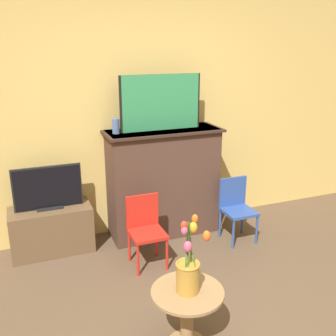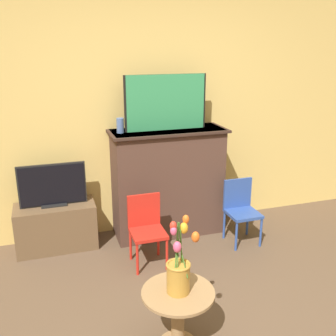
# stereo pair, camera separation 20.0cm
# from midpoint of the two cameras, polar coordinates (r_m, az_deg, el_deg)

# --- Properties ---
(wall_back) EXTENTS (8.00, 0.06, 2.70)m
(wall_back) POSITION_cam_midpoint_polar(r_m,az_deg,el_deg) (4.07, -5.26, 9.16)
(wall_back) COLOR #E0BC66
(wall_back) RESTS_ON ground
(fireplace_mantel) EXTENTS (1.18, 0.45, 1.12)m
(fireplace_mantel) POSITION_cam_midpoint_polar(r_m,az_deg,el_deg) (4.09, -2.10, -1.97)
(fireplace_mantel) COLOR #4C3328
(fireplace_mantel) RESTS_ON ground
(painting) EXTENTS (0.83, 0.03, 0.54)m
(painting) POSITION_cam_midpoint_polar(r_m,az_deg,el_deg) (3.89, -2.52, 9.46)
(painting) COLOR black
(painting) RESTS_ON fireplace_mantel
(mantel_candle) EXTENTS (0.07, 0.07, 0.14)m
(mantel_candle) POSITION_cam_midpoint_polar(r_m,az_deg,el_deg) (3.79, -9.08, 6.00)
(mantel_candle) COLOR #4C6699
(mantel_candle) RESTS_ON fireplace_mantel
(tv_stand) EXTENTS (0.76, 0.36, 0.45)m
(tv_stand) POSITION_cam_midpoint_polar(r_m,az_deg,el_deg) (4.03, -17.88, -8.55)
(tv_stand) COLOR brown
(tv_stand) RESTS_ON ground
(tv_monitor) EXTENTS (0.63, 0.12, 0.42)m
(tv_monitor) POSITION_cam_midpoint_polar(r_m,az_deg,el_deg) (3.87, -18.48, -2.84)
(tv_monitor) COLOR black
(tv_monitor) RESTS_ON tv_stand
(chair_red) EXTENTS (0.30, 0.30, 0.64)m
(chair_red) POSITION_cam_midpoint_polar(r_m,az_deg,el_deg) (3.60, -4.90, -8.48)
(chair_red) COLOR red
(chair_red) RESTS_ON ground
(chair_blue) EXTENTS (0.30, 0.30, 0.64)m
(chair_blue) POSITION_cam_midpoint_polar(r_m,az_deg,el_deg) (4.07, 8.50, -5.41)
(chair_blue) COLOR #2D4C99
(chair_blue) RESTS_ON ground
(side_table) EXTENTS (0.48, 0.48, 0.43)m
(side_table) POSITION_cam_midpoint_polar(r_m,az_deg,el_deg) (2.73, 0.58, -19.93)
(side_table) COLOR #99754C
(side_table) RESTS_ON ground
(vase_tulips) EXTENTS (0.17, 0.22, 0.52)m
(vase_tulips) POSITION_cam_midpoint_polar(r_m,az_deg,el_deg) (2.56, 0.68, -14.58)
(vase_tulips) COLOR #B78433
(vase_tulips) RESTS_ON side_table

